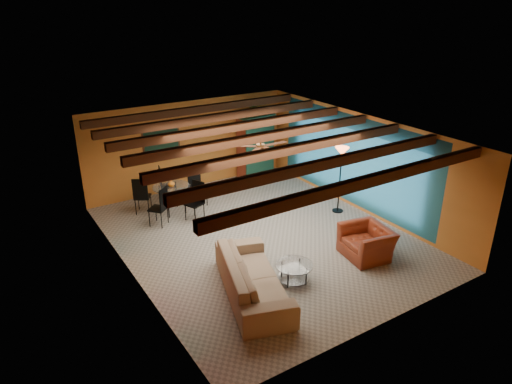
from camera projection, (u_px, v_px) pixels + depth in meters
room at (258, 145)px, 10.82m from camera, size 6.52×8.01×2.71m
sofa at (253, 277)px, 9.29m from camera, size 1.83×2.89×0.79m
armchair at (367, 242)px, 10.68m from camera, size 1.13×1.24×0.71m
coffee_table at (294, 273)px, 9.78m from camera, size 0.99×0.99×0.41m
dining_table at (172, 194)px, 12.79m from camera, size 2.20×2.20×1.07m
armoire at (255, 147)px, 15.22m from camera, size 1.22×0.74×2.01m
floor_lamp at (340, 180)px, 12.69m from camera, size 0.49×0.49×1.87m
ceiling_fan at (261, 146)px, 10.73m from camera, size 1.50×1.50×0.44m
painting at (161, 141)px, 13.64m from camera, size 1.05×0.03×0.65m
potted_plant at (255, 109)px, 14.74m from camera, size 0.50×0.45×0.50m
vase at (171, 173)px, 12.55m from camera, size 0.21×0.21×0.19m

